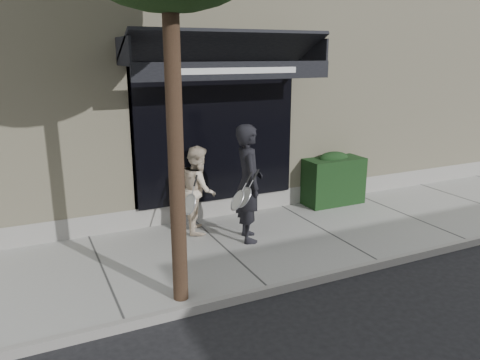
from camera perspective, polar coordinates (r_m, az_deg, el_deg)
ground at (r=8.95m, az=9.99°, el=-6.61°), size 80.00×80.00×0.00m
sidewalk at (r=8.93m, az=10.00°, el=-6.25°), size 20.00×3.00×0.12m
curb at (r=7.82m, az=16.63°, el=-9.79°), size 20.00×0.10×0.14m
building_facade at (r=12.68m, az=-2.74°, el=12.69°), size 14.30×8.04×5.64m
hedge at (r=10.32m, az=11.17°, el=0.14°), size 1.30×0.70×1.14m
pedestrian_front at (r=7.99m, az=1.03°, el=-0.42°), size 0.80×0.93×2.04m
pedestrian_back at (r=8.49m, az=-5.06°, el=-1.12°), size 0.81×0.99×1.59m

